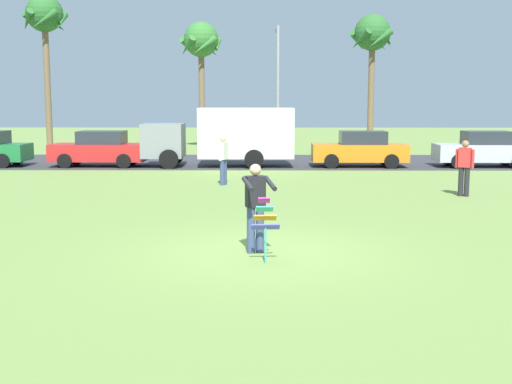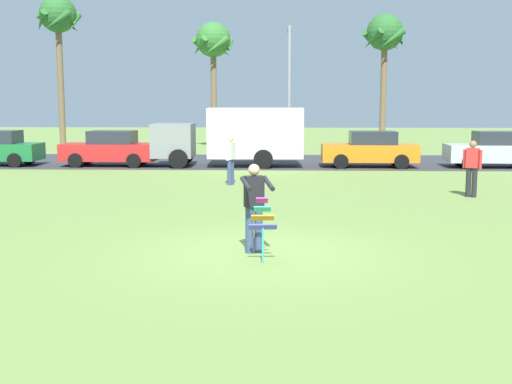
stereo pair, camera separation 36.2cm
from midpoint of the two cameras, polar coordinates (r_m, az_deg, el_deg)
name	(u,v)px [view 1 (the left image)]	position (r m, az deg, el deg)	size (l,w,h in m)	color
ground_plane	(261,253)	(12.63, -0.39, -5.37)	(120.00, 120.00, 0.00)	olive
road_strip	(262,162)	(31.49, 0.24, 2.69)	(120.00, 8.00, 0.01)	#38383D
person_kite_flyer	(256,205)	(12.44, -0.86, -1.11)	(0.68, 0.75, 1.73)	#384772
kite_held	(265,220)	(11.83, -0.08, -2.47)	(0.52, 0.65, 1.14)	#D83399
parked_car_red	(100,149)	(29.99, -13.92, 3.66)	(4.23, 1.89, 1.60)	red
parked_truck_grey_van	(228,135)	(29.05, -2.87, 5.01)	(6.72, 2.17, 2.62)	gray
parked_car_orange	(360,150)	(29.33, 8.78, 3.71)	(4.23, 1.88, 1.60)	orange
parked_car_silver	(484,150)	(30.59, 19.08, 3.54)	(4.22, 1.88, 1.60)	silver
palm_tree_left_near	(45,21)	(40.11, -18.35, 14.12)	(2.58, 2.71, 8.92)	brown
palm_tree_right_near	(201,45)	(40.15, -5.11, 12.79)	(2.58, 2.71, 7.65)	brown
palm_tree_centre_far	(372,38)	(39.29, 9.93, 13.18)	(2.58, 2.71, 7.92)	brown
streetlight_pole	(278,81)	(36.33, 1.64, 9.70)	(0.24, 1.65, 7.00)	#9E9EA3
person_walker_near	(223,158)	(22.70, -3.35, 2.96)	(0.35, 0.53, 1.73)	#384772
person_walker_far	(464,166)	(20.90, 17.39, 2.18)	(0.50, 0.37, 1.73)	#26262B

